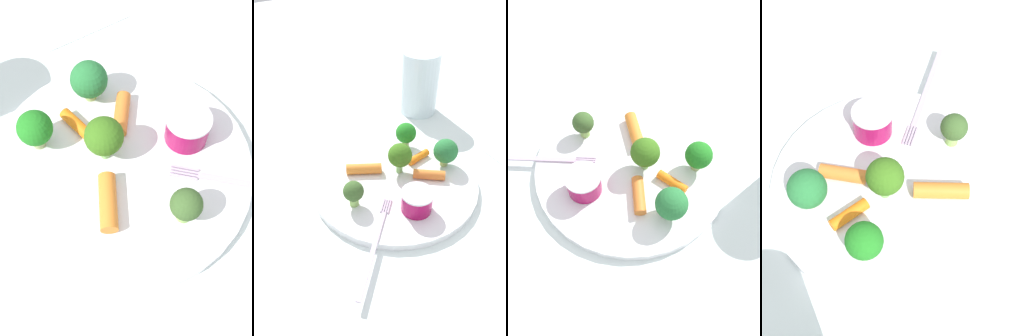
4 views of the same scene
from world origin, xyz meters
The scene contains 12 objects.
ground_plane centered at (0.00, 0.00, 0.00)m, with size 2.40×2.40×0.00m, color white.
plate centered at (0.00, 0.00, 0.01)m, with size 0.27×0.27×0.01m, color white.
sauce_cup centered at (-0.01, -0.07, 0.03)m, with size 0.05×0.05×0.03m.
broccoli_floret_0 centered at (-0.08, -0.02, 0.04)m, with size 0.03×0.03×0.04m.
broccoli_floret_1 centered at (0.06, 0.06, 0.04)m, with size 0.04×0.04×0.05m.
broccoli_floret_2 centered at (0.09, -0.02, 0.04)m, with size 0.04×0.04×0.05m.
broccoli_floret_3 centered at (0.02, 0.01, 0.05)m, with size 0.04×0.04×0.05m.
carrot_stick_0 centered at (-0.04, 0.04, 0.02)m, with size 0.02×0.02×0.06m, color orange.
carrot_stick_1 centered at (0.05, -0.03, 0.02)m, with size 0.02×0.02×0.05m, color orange.
carrot_stick_2 centered at (0.06, 0.02, 0.02)m, with size 0.01×0.01×0.04m, color orange.
fork centered at (-0.09, -0.09, 0.01)m, with size 0.12×0.13×0.00m.
drinking_glass centered at (0.17, 0.17, 0.06)m, with size 0.08×0.08×0.13m, color silver.
Camera 2 is at (-0.23, -0.33, 0.38)m, focal length 35.87 mm.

